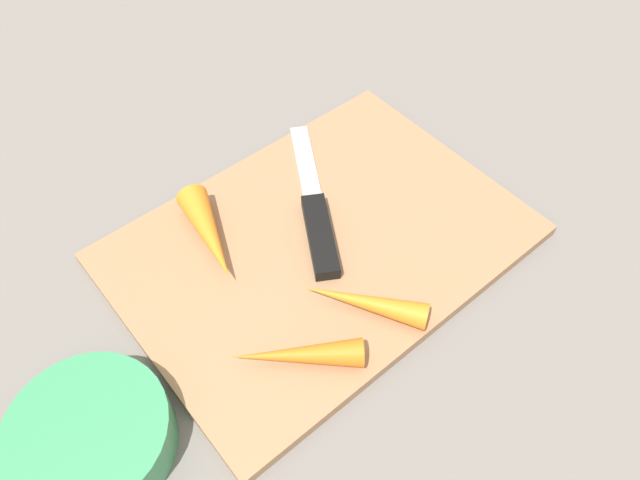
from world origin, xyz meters
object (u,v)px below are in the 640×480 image
(knife, at_px, (320,227))
(small_bowl, at_px, (91,437))
(carrot_longest, at_px, (365,302))
(carrot_shortest, at_px, (210,235))
(cutting_board, at_px, (320,244))
(carrot_medium, at_px, (297,355))

(knife, height_order, small_bowl, small_bowl)
(carrot_longest, height_order, carrot_shortest, carrot_shortest)
(cutting_board, bearing_deg, carrot_longest, -103.27)
(knife, bearing_deg, carrot_shortest, 90.42)
(knife, bearing_deg, carrot_longest, -165.33)
(cutting_board, height_order, carrot_longest, carrot_longest)
(knife, distance_m, carrot_medium, 0.13)
(cutting_board, relative_size, carrot_longest, 3.45)
(carrot_longest, relative_size, small_bowl, 0.88)
(knife, height_order, carrot_longest, carrot_longest)
(small_bowl, bearing_deg, carrot_longest, -11.09)
(cutting_board, xyz_separation_m, knife, (0.01, 0.01, 0.01))
(carrot_longest, distance_m, carrot_shortest, 0.15)
(knife, relative_size, carrot_shortest, 1.79)
(small_bowl, bearing_deg, carrot_shortest, 29.76)
(carrot_longest, xyz_separation_m, carrot_shortest, (-0.06, 0.14, 0.00))
(carrot_medium, height_order, carrot_longest, same)
(small_bowl, bearing_deg, cutting_board, 8.32)
(carrot_longest, bearing_deg, carrot_medium, 57.19)
(carrot_longest, xyz_separation_m, small_bowl, (-0.23, 0.04, -0.00))
(carrot_longest, relative_size, carrot_shortest, 1.02)
(carrot_shortest, bearing_deg, knife, 74.16)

